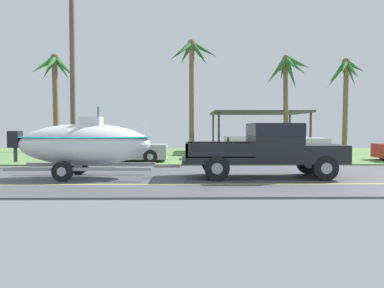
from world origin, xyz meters
TOP-DOWN VIEW (x-y plane):
  - ground at (0.00, 8.38)m, footprint 36.00×22.00m
  - pickup_truck_towing at (0.16, -0.14)m, footprint 5.53×2.05m
  - boat_on_trailer at (-6.25, -0.14)m, footprint 5.74×2.17m
  - parked_pickup_background at (2.51, 8.14)m, footprint 5.76×1.98m
  - parked_sedan_far at (-6.11, 5.79)m, footprint 4.67×1.84m
  - carport_awning at (2.10, 13.25)m, footprint 6.20×5.38m
  - palm_tree_near_left at (3.35, 10.52)m, footprint 2.68×3.23m
  - palm_tree_near_right at (-2.36, 10.74)m, footprint 3.15×3.27m
  - palm_tree_mid at (8.47, 14.25)m, footprint 2.86×3.03m
  - palm_tree_far_left at (-11.91, 14.21)m, footprint 3.11×3.24m
  - utility_pole at (-7.91, 4.49)m, footprint 0.24×1.80m

SIDE VIEW (x-z plane):
  - ground at x=0.00m, z-range -0.07..0.04m
  - parked_sedan_far at x=-6.11m, z-range -0.02..1.36m
  - pickup_truck_towing at x=0.16m, z-range 0.10..1.95m
  - parked_pickup_background at x=2.51m, z-range 0.10..1.98m
  - boat_on_trailer at x=-6.25m, z-range -0.05..2.33m
  - carport_awning at x=2.10m, z-range 1.26..4.03m
  - utility_pole at x=-7.91m, z-range 0.15..8.72m
  - palm_tree_near_left at x=3.35m, z-range 1.79..7.90m
  - palm_tree_mid at x=8.47m, z-range 1.75..8.36m
  - palm_tree_far_left at x=-11.91m, z-range 1.76..8.60m
  - palm_tree_near_right at x=-2.36m, z-range 1.87..8.95m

